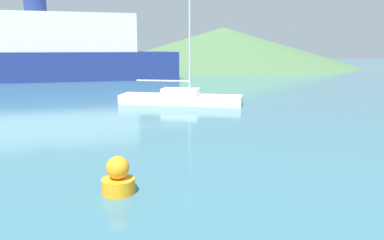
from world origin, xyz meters
TOP-DOWN VIEW (x-y plane):
  - sailboat_inner at (2.31, 25.62)m, footprint 8.00×4.97m
  - ferry_distant at (-9.83, 48.75)m, footprint 31.46×10.88m
  - buoy_marker at (-2.19, 11.03)m, footprint 0.83×0.83m
  - hill_central at (-15.22, 82.14)m, footprint 49.49×49.49m
  - hill_east at (21.18, 76.02)m, footprint 52.40×52.40m

SIDE VIEW (x-z plane):
  - buoy_marker at x=-2.19m, z-range -0.08..0.87m
  - sailboat_inner at x=2.31m, z-range -4.54..5.41m
  - ferry_distant at x=-9.83m, z-range -1.25..7.74m
  - hill_east at x=21.18m, z-range 0.00..7.77m
  - hill_central at x=-15.22m, z-range 0.00..8.09m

